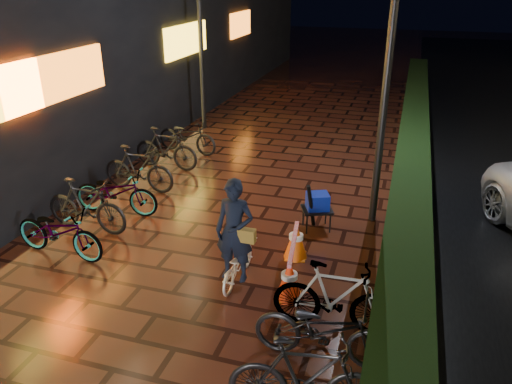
% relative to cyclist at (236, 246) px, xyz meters
% --- Properties ---
extents(ground, '(80.00, 80.00, 0.00)m').
position_rel_cyclist_xyz_m(ground, '(-0.83, -1.13, -0.65)').
color(ground, '#381911').
rests_on(ground, ground).
extents(hedge, '(0.70, 20.00, 1.00)m').
position_rel_cyclist_xyz_m(hedge, '(2.47, 6.87, -0.15)').
color(hedge, black).
rests_on(hedge, ground).
extents(lamp_post_hedge, '(0.50, 0.15, 5.26)m').
position_rel_cyclist_xyz_m(lamp_post_hedge, '(1.84, 2.84, 2.24)').
color(lamp_post_hedge, black).
rests_on(lamp_post_hedge, ground).
extents(lamp_post_sf, '(0.49, 0.15, 5.08)m').
position_rel_cyclist_xyz_m(lamp_post_sf, '(-3.72, 7.66, 2.14)').
color(lamp_post_sf, black).
rests_on(lamp_post_sf, ground).
extents(cyclist, '(0.63, 1.23, 1.75)m').
position_rel_cyclist_xyz_m(cyclist, '(0.00, 0.00, 0.00)').
color(cyclist, white).
rests_on(cyclist, ground).
extents(traffic_barrier, '(0.57, 1.58, 0.64)m').
position_rel_cyclist_xyz_m(traffic_barrier, '(0.80, 0.42, -0.33)').
color(traffic_barrier, red).
rests_on(traffic_barrier, ground).
extents(cart_assembly, '(0.68, 0.73, 1.03)m').
position_rel_cyclist_xyz_m(cart_assembly, '(0.85, 2.11, -0.12)').
color(cart_assembly, black).
rests_on(cart_assembly, ground).
extents(parked_bikes_storefront, '(1.98, 6.31, 1.02)m').
position_rel_cyclist_xyz_m(parked_bikes_storefront, '(-3.20, 2.43, -0.17)').
color(parked_bikes_storefront, black).
rests_on(parked_bikes_storefront, ground).
extents(parked_bikes_hedge, '(1.81, 2.19, 1.02)m').
position_rel_cyclist_xyz_m(parked_bikes_hedge, '(1.59, -1.37, -0.16)').
color(parked_bikes_hedge, black).
rests_on(parked_bikes_hedge, ground).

